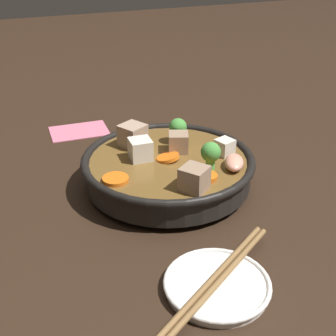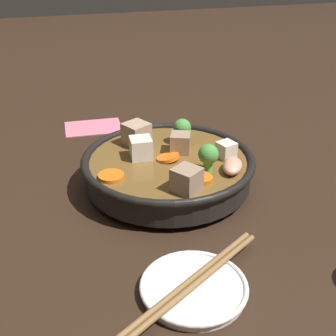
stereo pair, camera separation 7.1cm
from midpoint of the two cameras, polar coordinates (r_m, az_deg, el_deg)
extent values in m
plane|color=black|center=(0.73, -2.80, -2.34)|extent=(3.00, 3.00, 0.00)
cylinder|color=black|center=(0.72, -2.81, -2.00)|extent=(0.14, 0.14, 0.01)
cylinder|color=black|center=(0.71, -2.85, -0.34)|extent=(0.25, 0.25, 0.04)
torus|color=black|center=(0.70, -2.89, 1.00)|extent=(0.26, 0.26, 0.01)
cylinder|color=brown|center=(0.71, -2.87, 0.26)|extent=(0.24, 0.24, 0.02)
cylinder|color=orange|center=(0.65, -9.53, -1.44)|extent=(0.05, 0.05, 0.01)
cylinder|color=orange|center=(0.70, -3.23, 1.25)|extent=(0.05, 0.05, 0.01)
cylinder|color=orange|center=(0.65, 1.48, -1.09)|extent=(0.03, 0.03, 0.01)
cylinder|color=#59B84C|center=(0.75, -1.49, 3.68)|extent=(0.01, 0.01, 0.02)
sphere|color=#47933D|center=(0.75, -1.51, 4.96)|extent=(0.03, 0.03, 0.03)
cylinder|color=#59B84C|center=(0.67, 2.17, 0.43)|extent=(0.01, 0.01, 0.02)
sphere|color=#47933D|center=(0.66, 2.20, 1.88)|extent=(0.03, 0.03, 0.03)
cube|color=silver|center=(0.70, -6.29, 2.20)|extent=(0.03, 0.03, 0.03)
cube|color=silver|center=(0.71, 4.11, 2.50)|extent=(0.03, 0.03, 0.02)
cube|color=#9E7F66|center=(0.72, -1.54, 3.08)|extent=(0.04, 0.04, 0.03)
cube|color=tan|center=(0.74, -7.08, 3.88)|extent=(0.05, 0.05, 0.04)
cube|color=#9E7F66|center=(0.62, 0.18, -1.35)|extent=(0.05, 0.05, 0.03)
ellipsoid|color=#EA9E84|center=(0.68, 5.13, 0.61)|extent=(0.05, 0.06, 0.02)
cylinder|color=white|center=(0.54, 2.13, -14.35)|extent=(0.12, 0.12, 0.01)
torus|color=white|center=(0.54, 2.14, -13.96)|extent=(0.12, 0.12, 0.01)
cube|color=#D16B84|center=(0.94, -12.95, 4.41)|extent=(0.11, 0.08, 0.00)
cylinder|color=olive|center=(0.53, 1.79, -13.27)|extent=(0.19, 0.13, 0.01)
cylinder|color=olive|center=(0.53, 2.53, -13.60)|extent=(0.19, 0.13, 0.01)
camera|label=1|loc=(0.04, -92.86, -1.54)|focal=50.00mm
camera|label=2|loc=(0.04, 87.14, 1.54)|focal=50.00mm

